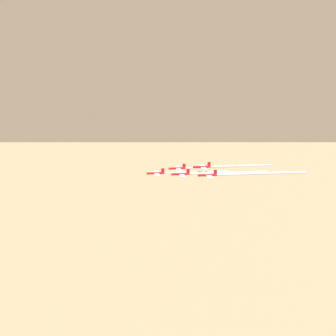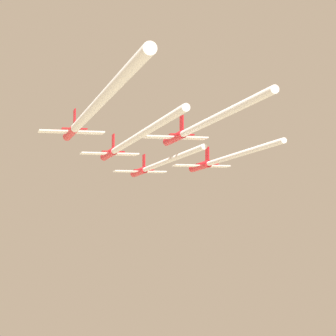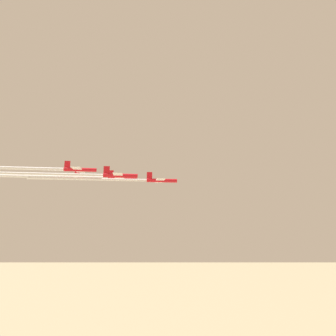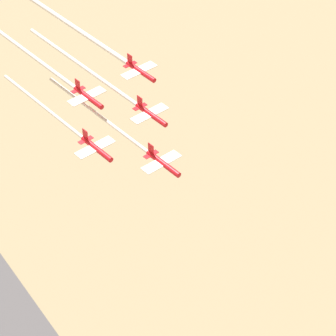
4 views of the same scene
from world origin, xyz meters
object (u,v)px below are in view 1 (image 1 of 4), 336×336
Objects in this scene: jet_1 at (181,174)px; jet_3 at (208,175)px; jet_0 at (156,173)px; jet_2 at (178,168)px; jet_4 at (202,167)px.

jet_3 reaches higher than jet_1.
jet_1 is at bearing -120.47° from jet_0.
jet_4 is at bearing -120.47° from jet_2.
jet_1 is at bearing 120.47° from jet_4.
jet_4 reaches higher than jet_2.
jet_3 is (14.67, 0.37, 1.57)m from jet_1.
jet_2 reaches higher than jet_0.
jet_4 is at bearing -59.53° from jet_1.
jet_4 is (-7.86, 12.63, -0.33)m from jet_3.
jet_1 reaches higher than jet_2.
jet_4 is at bearing 0.00° from jet_3.
jet_2 is 1.00× the size of jet_4.
jet_3 is 14.88m from jet_4.
jet_1 is 14.72m from jet_4.
jet_0 is at bearing 59.53° from jet_3.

